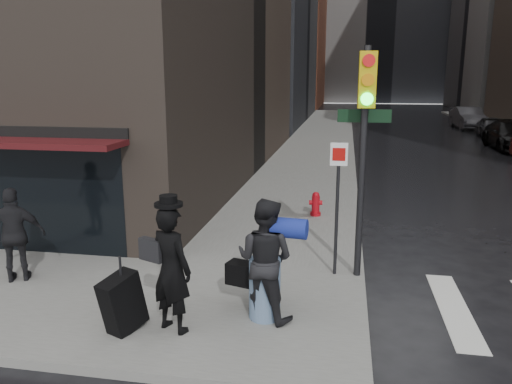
# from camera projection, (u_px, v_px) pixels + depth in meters

# --- Properties ---
(ground) EXTENTS (140.00, 140.00, 0.00)m
(ground) POSITION_uv_depth(u_px,v_px,m) (246.00, 319.00, 8.33)
(ground) COLOR black
(ground) RESTS_ON ground
(sidewalk_left) EXTENTS (4.00, 50.00, 0.15)m
(sidewalk_left) POSITION_uv_depth(u_px,v_px,m) (323.00, 135.00, 34.20)
(sidewalk_left) COLOR slate
(sidewalk_left) RESTS_ON ground
(bldg_left_far) EXTENTS (22.00, 20.00, 26.00)m
(bldg_left_far) POSITION_uv_depth(u_px,v_px,m) (241.00, 8.00, 67.09)
(bldg_left_far) COLOR brown
(bldg_left_far) RESTS_ON ground
(man_overcoat) EXTENTS (1.45, 0.96, 2.16)m
(man_overcoat) POSITION_uv_depth(u_px,v_px,m) (161.00, 274.00, 7.47)
(man_overcoat) COLOR black
(man_overcoat) RESTS_ON ground
(man_jeans) EXTENTS (1.38, 1.05, 1.98)m
(man_jeans) POSITION_uv_depth(u_px,v_px,m) (265.00, 259.00, 7.86)
(man_jeans) COLOR black
(man_jeans) RESTS_ON ground
(man_greycoat) EXTENTS (1.15, 0.85, 1.81)m
(man_greycoat) POSITION_uv_depth(u_px,v_px,m) (15.00, 235.00, 9.34)
(man_greycoat) COLOR black
(man_greycoat) RESTS_ON ground
(traffic_light) EXTENTS (1.08, 0.50, 4.34)m
(traffic_light) POSITION_uv_depth(u_px,v_px,m) (362.00, 133.00, 9.08)
(traffic_light) COLOR black
(traffic_light) RESTS_ON ground
(fire_hydrant) EXTENTS (0.38, 0.30, 0.67)m
(fire_hydrant) POSITION_uv_depth(u_px,v_px,m) (316.00, 205.00, 13.93)
(fire_hydrant) COLOR #9F0913
(fire_hydrant) RESTS_ON ground
(parked_car_3) EXTENTS (2.20, 5.28, 1.53)m
(parked_car_3) POSITION_uv_depth(u_px,v_px,m) (511.00, 135.00, 27.71)
(parked_car_3) COLOR black
(parked_car_3) RESTS_ON ground
(parked_car_4) EXTENTS (1.87, 4.12, 1.37)m
(parked_car_4) POSITION_uv_depth(u_px,v_px,m) (492.00, 127.00, 33.10)
(parked_car_4) COLOR #39393E
(parked_car_4) RESTS_ON ground
(parked_car_5) EXTENTS (1.96, 5.14, 1.67)m
(parked_car_5) POSITION_uv_depth(u_px,v_px,m) (468.00, 118.00, 38.57)
(parked_car_5) COLOR #3C3C41
(parked_car_5) RESTS_ON ground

